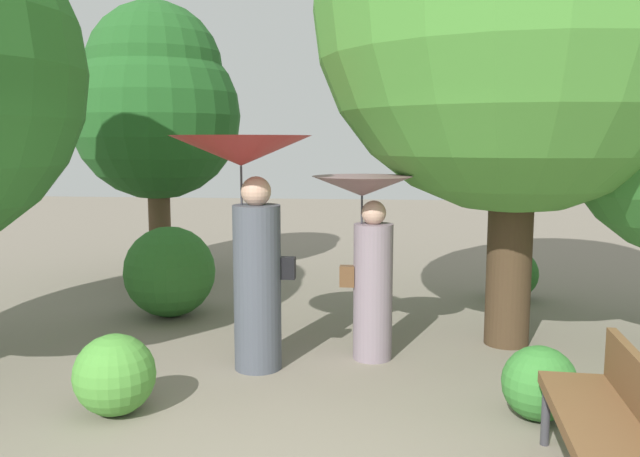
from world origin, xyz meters
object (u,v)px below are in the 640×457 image
at_px(person_left, 248,206).
at_px(person_right, 368,242).
at_px(tree_mid_left, 156,101).
at_px(park_bench, 614,417).

xyz_separation_m(person_left, person_right, (1.06, 0.39, -0.36)).
xyz_separation_m(person_right, tree_mid_left, (-3.24, 3.32, 1.51)).
bearing_deg(person_left, person_right, -78.35).
bearing_deg(tree_mid_left, park_bench, -50.20).
relative_size(person_left, tree_mid_left, 0.52).
distance_m(person_left, tree_mid_left, 4.45).
distance_m(person_left, person_right, 1.19).
relative_size(person_right, park_bench, 1.15).
xyz_separation_m(person_left, park_bench, (2.56, -1.97, -0.99)).
distance_m(person_right, tree_mid_left, 4.88).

